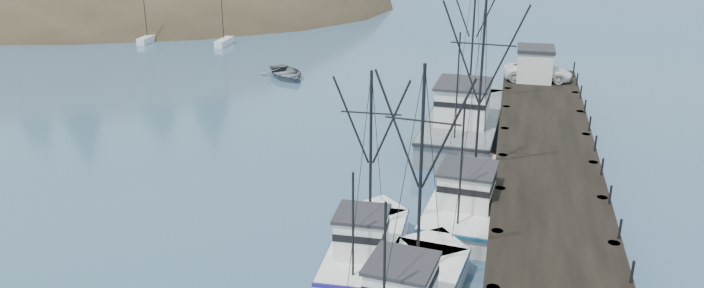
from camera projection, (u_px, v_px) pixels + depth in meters
name	position (u px, v px, depth m)	size (l,w,h in m)	color
pier	(547.00, 163.00, 40.83)	(6.00, 44.00, 2.00)	black
headland	(2.00, 20.00, 119.00)	(134.80, 78.00, 51.00)	#382D1E
moored_sailboats	(180.00, 25.00, 89.03)	(24.07, 20.42, 6.35)	white
trawler_mid	(367.00, 247.00, 33.11)	(3.43, 9.53, 9.71)	white
trawler_far	(470.00, 197.00, 38.39)	(4.81, 12.20, 12.31)	white
work_vessel	(465.00, 119.00, 49.98)	(5.64, 16.59, 13.73)	slate
pier_shed	(535.00, 63.00, 56.75)	(3.00, 3.20, 2.80)	silver
pickup_truck	(538.00, 71.00, 56.91)	(2.55, 5.54, 1.54)	white
motorboat	(286.00, 77.00, 65.73)	(4.05, 5.67, 1.17)	slate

